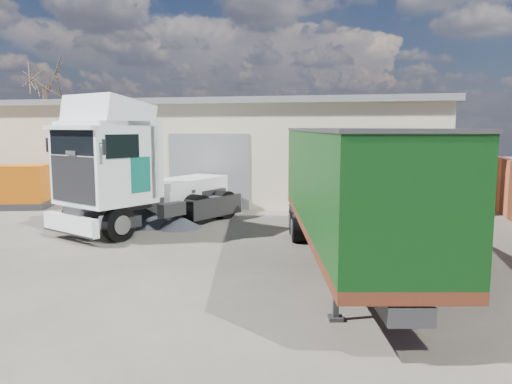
% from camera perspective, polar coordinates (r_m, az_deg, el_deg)
% --- Properties ---
extents(ground, '(120.00, 120.00, 0.00)m').
position_cam_1_polar(ground, '(14.41, -10.64, -8.40)').
color(ground, '#292721').
rests_on(ground, ground).
extents(warehouse, '(30.60, 12.60, 5.42)m').
position_cam_1_polar(warehouse, '(30.96, -8.89, 5.03)').
color(warehouse, '#C3B696').
rests_on(warehouse, ground).
extents(bare_tree, '(4.00, 4.00, 9.60)m').
position_cam_1_polar(bare_tree, '(40.55, -23.08, 12.52)').
color(bare_tree, '#382B21').
rests_on(bare_tree, ground).
extents(tractor_unit, '(5.60, 7.86, 5.03)m').
position_cam_1_polar(tractor_unit, '(19.27, -14.52, 1.87)').
color(tractor_unit, black).
rests_on(tractor_unit, ground).
extents(box_trailer, '(5.13, 11.89, 3.87)m').
position_cam_1_polar(box_trailer, '(13.81, 10.33, 0.91)').
color(box_trailer, '#2D2D30').
rests_on(box_trailer, ground).
extents(panel_van, '(2.75, 4.48, 1.71)m').
position_cam_1_polar(panel_van, '(21.72, -8.32, -0.65)').
color(panel_van, black).
rests_on(panel_van, ground).
extents(orange_skip, '(3.84, 3.04, 2.09)m').
position_cam_1_polar(orange_skip, '(26.89, -25.95, 0.28)').
color(orange_skip, '#2D2D30').
rests_on(orange_skip, ground).
extents(gravel_heap, '(5.87, 5.14, 1.00)m').
position_cam_1_polar(gravel_heap, '(21.31, -12.86, -2.04)').
color(gravel_heap, '#21242C').
rests_on(gravel_heap, ground).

